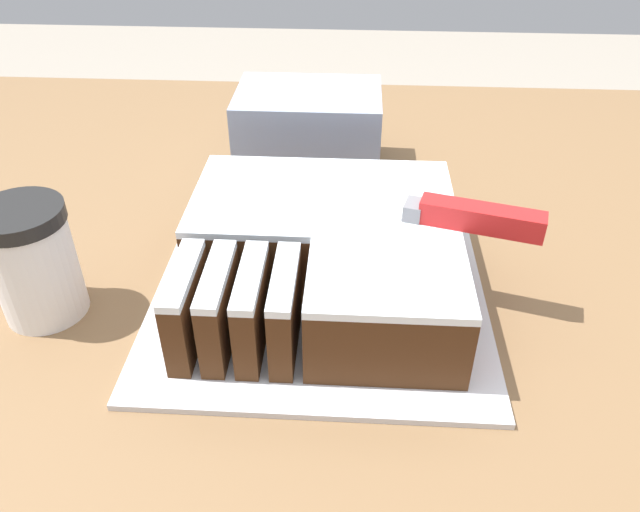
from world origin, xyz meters
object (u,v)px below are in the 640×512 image
at_px(cake, 326,253).
at_px(cake_board, 320,290).
at_px(storage_box, 309,130).
at_px(coffee_cup, 33,262).
at_px(knife, 451,215).

bearing_deg(cake, cake_board, -133.77).
relative_size(cake_board, storage_box, 1.76).
xyz_separation_m(cake, coffee_cup, (-0.26, -0.05, 0.01)).
bearing_deg(coffee_cup, cake_board, 9.18).
xyz_separation_m(cake_board, cake, (0.01, 0.01, 0.04)).
bearing_deg(storage_box, cake, -82.14).
bearing_deg(storage_box, knife, -60.33).
relative_size(cake, storage_box, 1.41).
height_order(cake, storage_box, storage_box).
bearing_deg(cake, coffee_cup, -169.78).
xyz_separation_m(cake, knife, (0.11, -0.00, 0.05)).
xyz_separation_m(cake_board, knife, (0.12, 0.00, 0.09)).
bearing_deg(cake_board, cake, 46.23).
xyz_separation_m(cake_board, coffee_cup, (-0.25, -0.04, 0.05)).
bearing_deg(storage_box, coffee_cup, -126.44).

